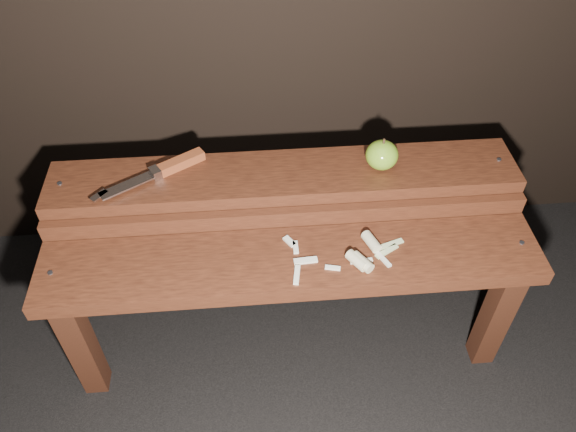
{
  "coord_description": "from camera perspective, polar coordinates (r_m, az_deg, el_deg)",
  "views": [
    {
      "loc": [
        -0.08,
        -0.91,
        1.43
      ],
      "look_at": [
        0.0,
        0.06,
        0.45
      ],
      "focal_mm": 35.0,
      "sensor_mm": 36.0,
      "label": 1
    }
  ],
  "objects": [
    {
      "name": "knife",
      "position": [
        1.45,
        -12.14,
        4.78
      ],
      "size": [
        0.27,
        0.18,
        0.03
      ],
      "color": "brown",
      "rests_on": "bench_rear_tier"
    },
    {
      "name": "apple_scraps",
      "position": [
        1.33,
        7.09,
        -3.96
      ],
      "size": [
        0.29,
        0.15,
        0.03
      ],
      "color": "beige",
      "rests_on": "bench_front_tier"
    },
    {
      "name": "bench_rear_tier",
      "position": [
        1.48,
        -0.34,
        1.9
      ],
      "size": [
        1.2,
        0.21,
        0.5
      ],
      "color": "black",
      "rests_on": "ground"
    },
    {
      "name": "ground",
      "position": [
        1.7,
        0.17,
        -12.24
      ],
      "size": [
        60.0,
        60.0,
        0.0
      ],
      "primitive_type": "plane",
      "color": "black"
    },
    {
      "name": "apple",
      "position": [
        1.44,
        9.52,
        6.14
      ],
      "size": [
        0.08,
        0.08,
        0.09
      ],
      "color": "olive",
      "rests_on": "bench_rear_tier"
    },
    {
      "name": "bench_front_tier",
      "position": [
        1.37,
        0.42,
        -6.42
      ],
      "size": [
        1.2,
        0.2,
        0.42
      ],
      "color": "black",
      "rests_on": "ground"
    }
  ]
}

